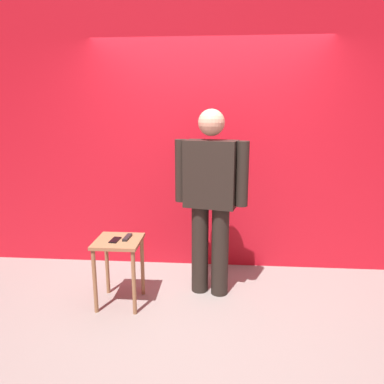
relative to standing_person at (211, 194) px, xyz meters
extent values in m
plane|color=gray|center=(-0.04, -0.51, -0.99)|extent=(12.00, 12.00, 0.00)
cube|color=red|center=(-0.04, 0.70, 0.45)|extent=(5.87, 0.12, 2.88)
cylinder|color=black|center=(-0.10, 0.02, -0.56)|extent=(0.20, 0.20, 0.88)
cylinder|color=black|center=(0.10, -0.02, -0.56)|extent=(0.20, 0.20, 0.88)
cube|color=black|center=(0.00, 0.00, 0.19)|extent=(0.52, 0.34, 0.62)
cube|color=silver|center=(0.03, 0.12, 0.22)|extent=(0.13, 0.04, 0.52)
cube|color=#C68CB7|center=(0.03, 0.13, 0.21)|extent=(0.05, 0.02, 0.47)
cylinder|color=black|center=(-0.28, 0.07, 0.21)|extent=(0.14, 0.14, 0.59)
cylinder|color=black|center=(0.28, -0.07, 0.21)|extent=(0.14, 0.14, 0.59)
sphere|color=tan|center=(0.00, 0.00, 0.66)|extent=(0.24, 0.24, 0.24)
cube|color=olive|center=(-0.82, -0.28, -0.38)|extent=(0.41, 0.41, 0.03)
cylinder|color=olive|center=(-0.99, -0.45, -0.70)|extent=(0.04, 0.04, 0.59)
cylinder|color=olive|center=(-0.65, -0.45, -0.70)|extent=(0.04, 0.04, 0.59)
cylinder|color=olive|center=(-0.99, -0.10, -0.70)|extent=(0.04, 0.04, 0.59)
cylinder|color=olive|center=(-0.65, -0.10, -0.70)|extent=(0.04, 0.04, 0.59)
cube|color=black|center=(-0.84, -0.30, -0.36)|extent=(0.08, 0.15, 0.01)
cube|color=black|center=(-0.75, -0.24, -0.36)|extent=(0.05, 0.17, 0.02)
camera|label=1|loc=(0.08, -3.24, 0.77)|focal=33.35mm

